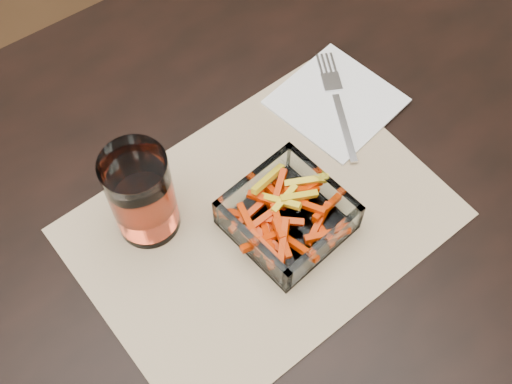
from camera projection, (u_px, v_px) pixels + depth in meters
dining_table at (236, 254)px, 0.89m from camera, size 1.60×0.90×0.75m
placemat at (262, 222)px, 0.82m from camera, size 0.47×0.35×0.00m
glass_bowl at (288, 217)px, 0.79m from camera, size 0.15×0.15×0.05m
tumbler at (142, 197)px, 0.76m from camera, size 0.08×0.08×0.14m
napkin at (336, 101)px, 0.91m from camera, size 0.18×0.18×0.00m
fork at (337, 101)px, 0.90m from camera, size 0.10×0.18×0.00m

